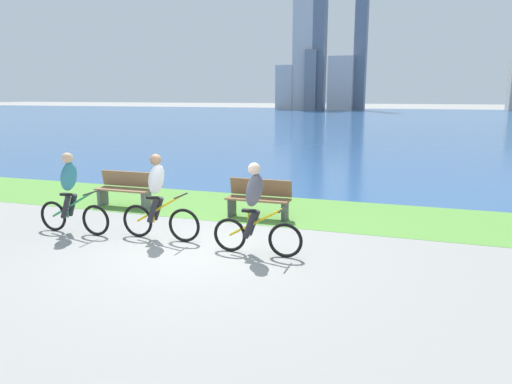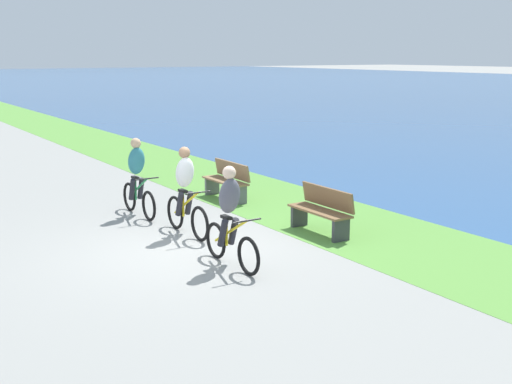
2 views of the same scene
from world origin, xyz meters
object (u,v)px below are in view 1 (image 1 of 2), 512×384
Objects in this scene: cyclist_trailing at (158,198)px; bench_near_path at (259,199)px; bench_far_along_path at (125,189)px; cyclist_distant_rear at (71,194)px; cyclist_lead at (255,209)px.

cyclist_trailing is 1.14× the size of bench_near_path.
cyclist_trailing is at bearing -44.60° from bench_far_along_path.
cyclist_distant_rear is at bearing -81.64° from bench_far_along_path.
cyclist_lead is at bearing -29.70° from bench_far_along_path.
cyclist_lead is at bearing -6.86° from cyclist_trailing.
cyclist_distant_rear is 1.13× the size of bench_near_path.
cyclist_trailing is at bearing 5.65° from cyclist_distant_rear.
cyclist_distant_rear reaches higher than bench_near_path.
cyclist_distant_rear is at bearing -174.35° from cyclist_trailing.
cyclist_distant_rear reaches higher than cyclist_lead.
cyclist_lead is 4.02m from cyclist_distant_rear.
cyclist_distant_rear is at bearing -143.11° from bench_near_path.
bench_far_along_path is (-3.61, -0.01, 0.00)m from bench_near_path.
cyclist_trailing reaches higher than cyclist_distant_rear.
bench_near_path is at bearing 59.29° from cyclist_trailing.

